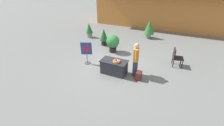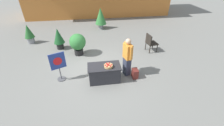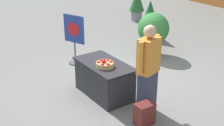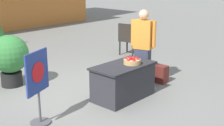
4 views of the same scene
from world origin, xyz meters
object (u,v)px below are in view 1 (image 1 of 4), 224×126
Objects in this scene: person_visitor at (136,59)px; potted_plant_far_right at (113,42)px; poster_board at (87,52)px; display_table at (114,67)px; backpack at (139,76)px; potted_plant_near_left at (104,36)px; potted_plant_far_left at (89,30)px; apple_basket at (116,61)px; patio_chair at (176,56)px; potted_plant_near_right at (149,27)px.

potted_plant_far_right is (-2.21, 2.12, -0.20)m from person_visitor.
person_visitor is 1.34× the size of poster_board.
backpack is at bearing -0.93° from display_table.
potted_plant_near_left is (-2.30, 3.27, 0.34)m from display_table.
potted_plant_near_left is at bearing 125.09° from display_table.
potted_plant_far_left is 1.00× the size of potted_plant_far_right.
apple_basket is 3.53m from patio_chair.
potted_plant_near_right reaches higher than display_table.
potted_plant_near_left is 1.41m from potted_plant_far_right.
display_table is 6.06m from potted_plant_far_left.
apple_basket is 0.27× the size of poster_board.
display_table is 1.05× the size of poster_board.
potted_plant_near_left is at bearing 137.85° from backpack.
potted_plant_near_right is at bearing 22.74° from potted_plant_far_left.
potted_plant_far_right is 4.16m from potted_plant_near_right.
person_visitor is (0.87, 0.38, 0.10)m from apple_basket.
potted_plant_far_left is 0.77× the size of potted_plant_near_right.
apple_basket is (0.16, -0.09, 0.43)m from display_table.
display_table is 6.30m from potted_plant_near_right.
potted_plant_far_left is at bearing 134.92° from apple_basket.
person_visitor is at bearing -43.84° from potted_plant_far_right.
display_table is at bearing -45.55° from potted_plant_far_left.
display_table is at bearing 58.19° from poster_board.
apple_basket is 0.35× the size of patio_chair.
potted_plant_near_left is 0.79× the size of potted_plant_near_right.
poster_board is at bearing -59.27° from potted_plant_far_left.
poster_board is 1.09× the size of potted_plant_far_right.
poster_board is 0.83× the size of potted_plant_near_right.
potted_plant_near_left is (-5.13, 1.06, 0.14)m from patio_chair.
potted_plant_near_left reaches higher than potted_plant_far_right.
apple_basket is at bearing -176.52° from backpack.
potted_plant_far_right reaches higher than display_table.
patio_chair is 5.24m from potted_plant_near_left.
person_visitor reaches higher than potted_plant_near_left.
backpack is at bearing 3.48° from apple_basket.
patio_chair is at bearing 40.79° from apple_basket.
potted_plant_far_left is (-7.07, 2.11, 0.10)m from patio_chair.
potted_plant_near_right is (2.67, 2.99, 0.22)m from potted_plant_near_left.
apple_basket is 0.28× the size of potted_plant_near_left.
patio_chair reaches higher than display_table.
backpack is 0.35× the size of potted_plant_far_left.
person_visitor is 6.01m from potted_plant_near_right.
apple_basket is 0.84× the size of backpack.
potted_plant_near_right is at bearing 137.22° from poster_board.
person_visitor is at bearing 23.69° from apple_basket.
apple_basket is 0.29× the size of potted_plant_far_left.
potted_plant_far_left reaches higher than patio_chair.
potted_plant_near_right is at bearing 88.09° from apple_basket.
display_table is 1.20m from person_visitor.
person_visitor reaches higher than potted_plant_near_right.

